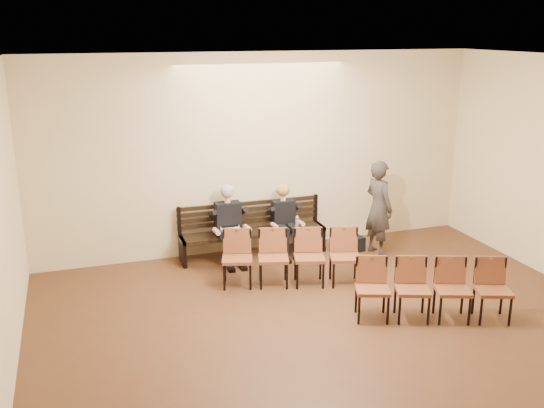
{
  "coord_description": "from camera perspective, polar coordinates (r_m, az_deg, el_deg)",
  "views": [
    {
      "loc": [
        -3.16,
        -4.99,
        3.88
      ],
      "look_at": [
        -0.12,
        4.05,
        1.1
      ],
      "focal_mm": 40.0,
      "sensor_mm": 36.0,
      "label": 1
    }
  ],
  "objects": [
    {
      "name": "room_walls",
      "position": [
        6.72,
        9.89,
        4.49
      ],
      "size": [
        8.02,
        10.01,
        3.51
      ],
      "color": "#F7E6B1",
      "rests_on": "ground"
    },
    {
      "name": "passerby",
      "position": [
        10.74,
        10.04,
        0.29
      ],
      "size": [
        0.61,
        0.79,
        1.94
      ],
      "primitive_type": "imported",
      "rotation": [
        0.0,
        0.0,
        1.8
      ],
      "color": "#352F2B",
      "rests_on": "ground"
    },
    {
      "name": "bench",
      "position": [
        10.71,
        -1.77,
        -3.7
      ],
      "size": [
        2.6,
        0.9,
        0.45
      ],
      "primitive_type": "cube",
      "color": "black",
      "rests_on": "ground"
    },
    {
      "name": "laptop",
      "position": [
        10.24,
        -3.8,
        -2.63
      ],
      "size": [
        0.38,
        0.32,
        0.24
      ],
      "primitive_type": "cube",
      "rotation": [
        0.0,
        0.0,
        -0.19
      ],
      "color": "silver",
      "rests_on": "bench"
    },
    {
      "name": "chair_row_back",
      "position": [
        8.64,
        14.88,
        -7.85
      ],
      "size": [
        2.13,
        1.15,
        0.86
      ],
      "primitive_type": "cube",
      "rotation": [
        0.0,
        0.0,
        -0.35
      ],
      "color": "brown",
      "rests_on": "ground"
    },
    {
      "name": "chair_row_front",
      "position": [
        9.44,
        1.84,
        -5.12
      ],
      "size": [
        2.19,
        1.05,
        0.88
      ],
      "primitive_type": "cube",
      "rotation": [
        0.0,
        0.0,
        -0.28
      ],
      "color": "brown",
      "rests_on": "ground"
    },
    {
      "name": "ground",
      "position": [
        7.07,
        11.99,
        -17.43
      ],
      "size": [
        10.0,
        10.0,
        0.0
      ],
      "primitive_type": "plane",
      "color": "#52321C",
      "rests_on": "ground"
    },
    {
      "name": "bag",
      "position": [
        11.03,
        7.7,
        -3.76
      ],
      "size": [
        0.39,
        0.3,
        0.26
      ],
      "primitive_type": "cube",
      "rotation": [
        0.0,
        0.0,
        0.18
      ],
      "color": "black",
      "rests_on": "ground"
    },
    {
      "name": "seated_man",
      "position": [
        10.35,
        -4.03,
        -1.97
      ],
      "size": [
        0.54,
        0.75,
        1.3
      ],
      "primitive_type": null,
      "color": "black",
      "rests_on": "ground"
    },
    {
      "name": "water_bottle",
      "position": [
        10.47,
        2.38,
        -2.27
      ],
      "size": [
        0.07,
        0.07,
        0.21
      ],
      "primitive_type": "cylinder",
      "rotation": [
        0.0,
        0.0,
        0.16
      ],
      "color": "silver",
      "rests_on": "bench"
    },
    {
      "name": "seated_woman",
      "position": [
        10.65,
        1.22,
        -1.86
      ],
      "size": [
        0.49,
        0.67,
        1.13
      ],
      "primitive_type": null,
      "color": "black",
      "rests_on": "ground"
    }
  ]
}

